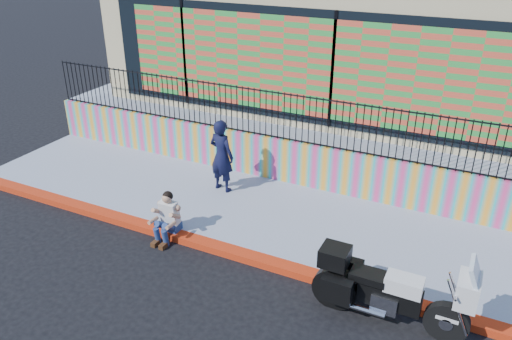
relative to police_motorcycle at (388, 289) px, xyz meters
The scene contains 10 objects.
ground 2.74m from the police_motorcycle, 169.06° to the left, with size 90.00×90.00×0.00m, color black.
red_curb 2.72m from the police_motorcycle, 169.06° to the left, with size 16.00×0.30×0.15m, color #A5210B.
sidewalk 3.44m from the police_motorcycle, 140.49° to the left, with size 16.00×3.00×0.15m, color #858EA0.
mural_wall 4.57m from the police_motorcycle, 124.83° to the left, with size 16.00×0.20×1.10m, color #E73C82.
metal_fence 4.73m from the police_motorcycle, 124.83° to the left, with size 15.80×0.04×1.20m, color black, non-canonical shape.
elevated_platform 9.23m from the police_motorcycle, 106.44° to the left, with size 16.00×10.00×1.25m, color #858EA0.
storefront_building 9.39m from the police_motorcycle, 106.83° to the left, with size 14.00×8.06×4.00m.
police_motorcycle is the anchor object (origin of this frame).
police_officer 5.30m from the police_motorcycle, 150.12° to the left, with size 0.65×0.43×1.80m, color black.
seated_man 4.67m from the police_motorcycle, behind, with size 0.54×0.71×1.06m.
Camera 1 is at (3.52, -7.21, 5.94)m, focal length 35.00 mm.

